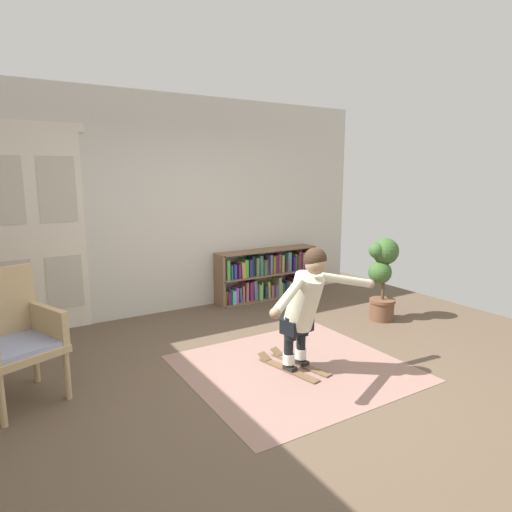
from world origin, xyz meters
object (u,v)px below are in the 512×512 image
object	(u,v)px
potted_plant	(383,269)
skis_pair	(292,365)
bookshelf	(266,276)
wicker_chair	(12,334)
person_skier	(306,300)

from	to	relation	value
potted_plant	skis_pair	bearing A→B (deg)	-161.97
bookshelf	potted_plant	distance (m)	1.79
potted_plant	wicker_chair	bearing A→B (deg)	178.81
bookshelf	person_skier	distance (m)	2.60
wicker_chair	bookshelf	bearing A→B (deg)	23.58
potted_plant	person_skier	size ratio (longest dim) A/B	0.74
person_skier	potted_plant	bearing A→B (deg)	22.39
wicker_chair	person_skier	distance (m)	2.52
bookshelf	wicker_chair	xyz separation A→B (m)	(-3.44, -1.50, 0.23)
wicker_chair	potted_plant	xyz separation A→B (m)	(4.21, -0.09, 0.08)
person_skier	wicker_chair	bearing A→B (deg)	160.39
bookshelf	person_skier	xyz separation A→B (m)	(-1.06, -2.34, 0.37)
wicker_chair	skis_pair	xyz separation A→B (m)	(2.34, -0.70, -0.56)
potted_plant	skis_pair	size ratio (longest dim) A/B	1.36
bookshelf	wicker_chair	bearing A→B (deg)	-156.42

